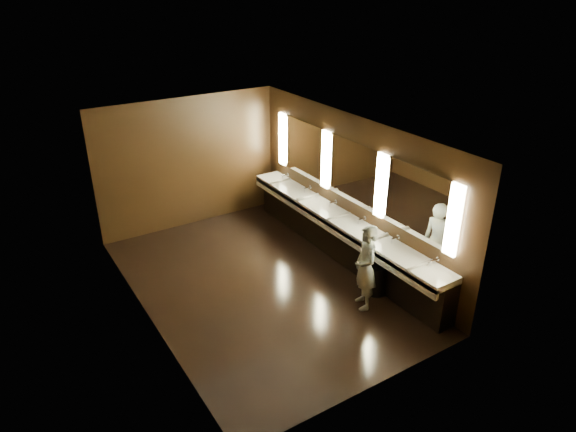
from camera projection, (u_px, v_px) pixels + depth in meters
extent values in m
plane|color=black|center=(260.00, 284.00, 9.20)|extent=(6.00, 6.00, 0.00)
cube|color=#2D2D2B|center=(256.00, 133.00, 8.00)|extent=(4.00, 6.00, 0.02)
cube|color=black|center=(189.00, 163.00, 10.89)|extent=(4.00, 0.02, 2.80)
cube|color=black|center=(378.00, 301.00, 6.31)|extent=(4.00, 0.02, 2.80)
cube|color=black|center=(141.00, 244.00, 7.63)|extent=(0.02, 6.00, 2.80)
cube|color=black|center=(352.00, 189.00, 9.57)|extent=(0.02, 6.00, 2.80)
cube|color=black|center=(342.00, 239.00, 9.91)|extent=(0.36, 5.40, 0.81)
cube|color=white|center=(339.00, 219.00, 9.67)|extent=(0.55, 5.40, 0.12)
cube|color=white|center=(328.00, 226.00, 9.59)|extent=(0.06, 5.40, 0.18)
cylinder|color=silver|center=(434.00, 260.00, 8.02)|extent=(0.18, 0.04, 0.04)
cylinder|color=silver|center=(395.00, 238.00, 8.69)|extent=(0.18, 0.04, 0.04)
cylinder|color=silver|center=(362.00, 219.00, 9.36)|extent=(0.18, 0.04, 0.04)
cylinder|color=silver|center=(333.00, 202.00, 10.03)|extent=(0.18, 0.04, 0.04)
cylinder|color=silver|center=(308.00, 188.00, 10.71)|extent=(0.18, 0.04, 0.04)
cylinder|color=silver|center=(285.00, 175.00, 11.38)|extent=(0.18, 0.04, 0.04)
cube|color=#FCF6BF|center=(454.00, 220.00, 7.57)|extent=(0.06, 0.22, 1.15)
cube|color=white|center=(415.00, 202.00, 8.19)|extent=(0.03, 1.32, 1.15)
cube|color=#FCF6BF|center=(381.00, 186.00, 8.79)|extent=(0.06, 0.23, 1.15)
cube|color=white|center=(352.00, 172.00, 9.41)|extent=(0.03, 1.32, 1.15)
cube|color=#FCF6BF|center=(326.00, 160.00, 10.01)|extent=(0.06, 0.23, 1.15)
cube|color=white|center=(304.00, 149.00, 10.63)|extent=(0.03, 1.32, 1.15)
cube|color=#FCF6BF|center=(283.00, 139.00, 11.23)|extent=(0.06, 0.22, 1.15)
imported|color=#7C96B9|center=(366.00, 267.00, 8.31)|extent=(0.53, 0.63, 1.48)
cylinder|color=#232326|center=(377.00, 279.00, 8.85)|extent=(0.37, 0.37, 0.55)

